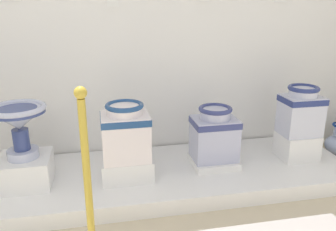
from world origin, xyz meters
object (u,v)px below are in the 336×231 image
(plinth_block_squat_floral, at_px, (26,171))
(antique_toilet_leftmost, at_px, (125,131))
(antique_toilet_broad_patterned, at_px, (214,133))
(antique_toilet_squat_floral, at_px, (18,120))
(plinth_block_slender_white, at_px, (297,146))
(antique_toilet_slender_white, at_px, (301,110))
(plinth_block_broad_patterned, at_px, (213,161))
(plinth_block_leftmost, at_px, (127,168))
(stanchion_post_near_left, at_px, (91,221))

(plinth_block_squat_floral, distance_m, antique_toilet_leftmost, 0.81)
(plinth_block_squat_floral, xyz_separation_m, antique_toilet_broad_patterned, (1.51, 0.04, 0.18))
(plinth_block_squat_floral, bearing_deg, antique_toilet_broad_patterned, 1.54)
(antique_toilet_squat_floral, xyz_separation_m, plinth_block_slender_white, (2.28, 0.03, -0.40))
(antique_toilet_slender_white, bearing_deg, antique_toilet_squat_floral, -179.31)
(antique_toilet_squat_floral, bearing_deg, plinth_block_broad_patterned, 1.54)
(plinth_block_leftmost, bearing_deg, plinth_block_slender_white, 2.90)
(antique_toilet_broad_patterned, bearing_deg, plinth_block_slender_white, -0.97)
(plinth_block_squat_floral, xyz_separation_m, stanchion_post_near_left, (0.49, -0.89, 0.09))
(stanchion_post_near_left, bearing_deg, antique_toilet_squat_floral, 118.99)
(antique_toilet_slender_white, xyz_separation_m, stanchion_post_near_left, (-1.78, -0.92, -0.24))
(antique_toilet_squat_floral, bearing_deg, antique_toilet_broad_patterned, 1.54)
(antique_toilet_squat_floral, height_order, antique_toilet_leftmost, antique_toilet_squat_floral)
(plinth_block_leftmost, relative_size, antique_toilet_leftmost, 0.89)
(antique_toilet_leftmost, relative_size, antique_toilet_slender_white, 1.03)
(antique_toilet_squat_floral, height_order, plinth_block_slender_white, antique_toilet_squat_floral)
(antique_toilet_leftmost, bearing_deg, plinth_block_slender_white, 2.90)
(plinth_block_squat_floral, relative_size, stanchion_post_near_left, 0.36)
(antique_toilet_broad_patterned, bearing_deg, antique_toilet_leftmost, -173.14)
(plinth_block_squat_floral, bearing_deg, antique_toilet_squat_floral, 0.00)
(plinth_block_squat_floral, relative_size, antique_toilet_slender_white, 0.88)
(antique_toilet_leftmost, relative_size, stanchion_post_near_left, 0.41)
(antique_toilet_leftmost, height_order, stanchion_post_near_left, stanchion_post_near_left)
(antique_toilet_slender_white, bearing_deg, antique_toilet_leftmost, -177.10)
(plinth_block_leftmost, distance_m, antique_toilet_slender_white, 1.56)
(plinth_block_squat_floral, relative_size, plinth_block_broad_patterned, 1.03)
(antique_toilet_squat_floral, height_order, plinth_block_leftmost, antique_toilet_squat_floral)
(antique_toilet_broad_patterned, height_order, plinth_block_slender_white, antique_toilet_broad_patterned)
(plinth_block_leftmost, bearing_deg, antique_toilet_slender_white, 2.90)
(plinth_block_leftmost, height_order, plinth_block_slender_white, plinth_block_slender_white)
(plinth_block_leftmost, bearing_deg, antique_toilet_broad_patterned, 6.86)
(plinth_block_slender_white, height_order, stanchion_post_near_left, stanchion_post_near_left)
(plinth_block_slender_white, bearing_deg, plinth_block_squat_floral, -179.31)
(plinth_block_broad_patterned, xyz_separation_m, antique_toilet_slender_white, (0.77, -0.01, 0.42))
(plinth_block_slender_white, bearing_deg, antique_toilet_squat_floral, -179.31)
(plinth_block_squat_floral, xyz_separation_m, antique_toilet_leftmost, (0.76, -0.05, 0.28))
(plinth_block_squat_floral, height_order, plinth_block_broad_patterned, plinth_block_squat_floral)
(plinth_block_squat_floral, xyz_separation_m, plinth_block_leftmost, (0.76, -0.05, -0.03))
(plinth_block_leftmost, distance_m, stanchion_post_near_left, 0.89)
(antique_toilet_broad_patterned, relative_size, stanchion_post_near_left, 0.43)
(plinth_block_squat_floral, height_order, antique_toilet_leftmost, antique_toilet_leftmost)
(plinth_block_leftmost, relative_size, plinth_block_broad_patterned, 1.06)
(plinth_block_slender_white, xyz_separation_m, antique_toilet_slender_white, (-0.00, -0.00, 0.33))
(plinth_block_squat_floral, distance_m, antique_toilet_slender_white, 2.30)
(antique_toilet_slender_white, bearing_deg, plinth_block_slender_white, 63.43)
(plinth_block_leftmost, height_order, antique_toilet_broad_patterned, antique_toilet_broad_patterned)
(plinth_block_broad_patterned, height_order, stanchion_post_near_left, stanchion_post_near_left)
(antique_toilet_leftmost, distance_m, antique_toilet_slender_white, 1.52)
(plinth_block_slender_white, height_order, antique_toilet_slender_white, antique_toilet_slender_white)
(plinth_block_broad_patterned, bearing_deg, plinth_block_slender_white, -0.97)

